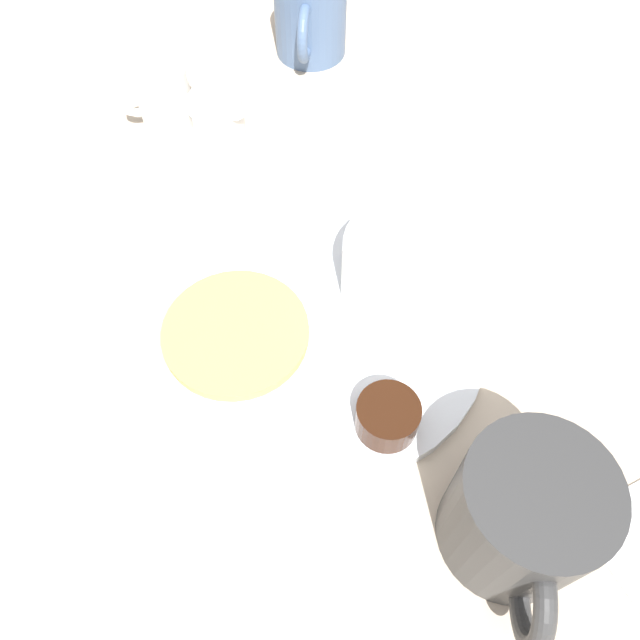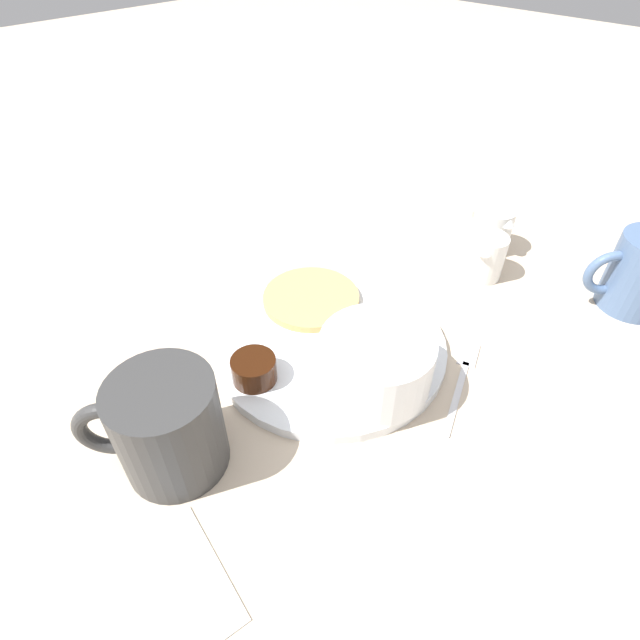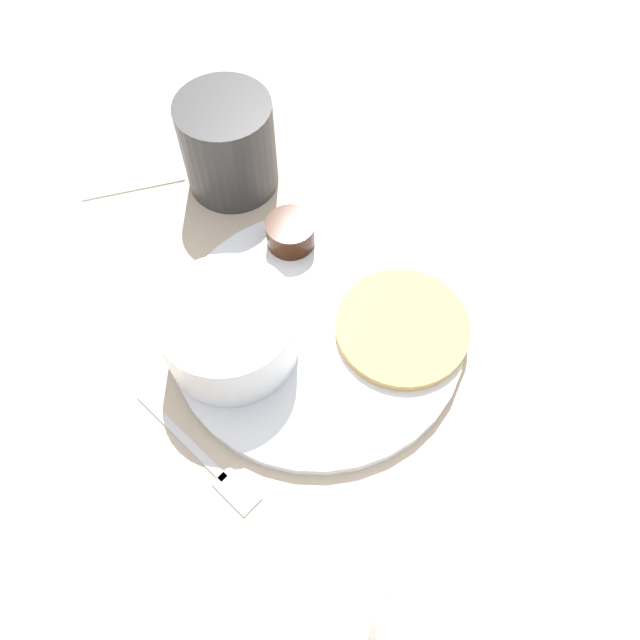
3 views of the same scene
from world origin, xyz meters
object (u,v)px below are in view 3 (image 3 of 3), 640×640
object	(u,v)px
bowl	(229,329)
creamer_pitcher_near	(410,629)
plate	(318,330)
fork	(208,463)
coffee_mug	(228,144)

from	to	relation	value
bowl	creamer_pitcher_near	world-z (taller)	bowl
plate	bowl	world-z (taller)	bowl
plate	creamer_pitcher_near	xyz separation A→B (m)	(0.05, 0.25, 0.02)
creamer_pitcher_near	fork	xyz separation A→B (m)	(0.08, -0.18, -0.03)
bowl	coffee_mug	world-z (taller)	coffee_mug
bowl	creamer_pitcher_near	bearing A→B (deg)	95.76
creamer_pitcher_near	plate	bearing A→B (deg)	-101.24
coffee_mug	creamer_pitcher_near	size ratio (longest dim) A/B	1.53
plate	coffee_mug	distance (m)	0.21
coffee_mug	fork	xyz separation A→B (m)	(0.13, 0.28, -0.05)
plate	coffee_mug	world-z (taller)	coffee_mug
bowl	fork	size ratio (longest dim) A/B	0.85
coffee_mug	plate	bearing A→B (deg)	89.93
coffee_mug	fork	size ratio (longest dim) A/B	0.83
coffee_mug	creamer_pitcher_near	distance (m)	0.46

